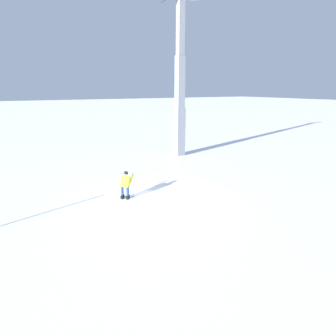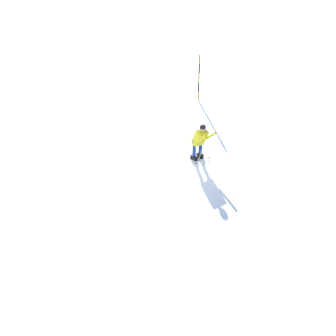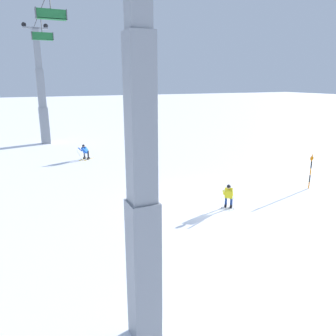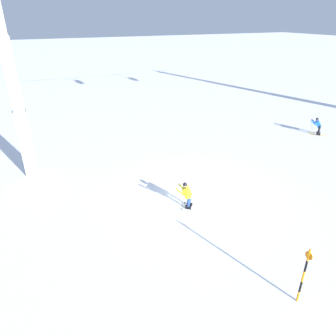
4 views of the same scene
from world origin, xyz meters
TOP-DOWN VIEW (x-y plane):
  - ground_plane at (0.00, 0.00)m, footprint 260.00×260.00m
  - skier_carving_main at (-1.23, -1.07)m, footprint 1.44×1.38m
  - lift_tower_near at (-8.02, 6.27)m, footprint 0.73×2.91m

SIDE VIEW (x-z plane):
  - ground_plane at x=0.00m, z-range 0.00..0.00m
  - skier_carving_main at x=-1.23m, z-range 0.03..1.52m
  - lift_tower_near at x=-8.02m, z-range -0.99..11.25m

